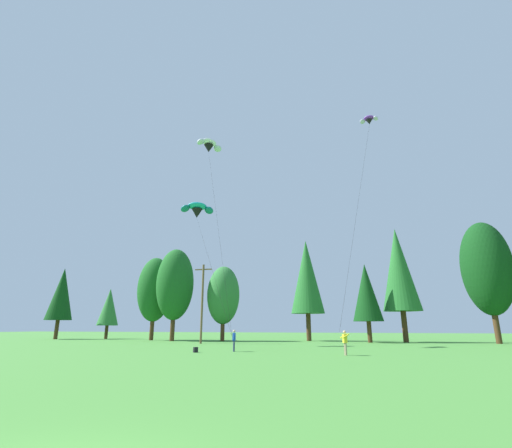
{
  "coord_description": "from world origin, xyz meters",
  "views": [
    {
      "loc": [
        4.04,
        -3.96,
        1.97
      ],
      "look_at": [
        -2.88,
        22.28,
        9.56
      ],
      "focal_mm": 25.74,
      "sensor_mm": 36.0,
      "label": 1
    }
  ],
  "objects_px": {
    "kite_flyer_near": "(234,339)",
    "utility_pole": "(202,301)",
    "kite_flyer_mid": "(345,341)",
    "parafoil_kite_mid_purple": "(369,120)",
    "parafoil_kite_far_white": "(209,145)",
    "parafoil_kite_high_teal": "(197,209)",
    "backpack": "(196,350)"
  },
  "relations": [
    {
      "from": "parafoil_kite_high_teal",
      "to": "parafoil_kite_far_white",
      "type": "distance_m",
      "value": 8.07
    },
    {
      "from": "kite_flyer_near",
      "to": "parafoil_kite_high_teal",
      "type": "relative_size",
      "value": 0.11
    },
    {
      "from": "utility_pole",
      "to": "parafoil_kite_mid_purple",
      "type": "distance_m",
      "value": 28.39
    },
    {
      "from": "kite_flyer_near",
      "to": "parafoil_kite_mid_purple",
      "type": "bearing_deg",
      "value": 32.01
    },
    {
      "from": "utility_pole",
      "to": "kite_flyer_mid",
      "type": "relative_size",
      "value": 5.54
    },
    {
      "from": "parafoil_kite_far_white",
      "to": "parafoil_kite_high_teal",
      "type": "bearing_deg",
      "value": 161.68
    },
    {
      "from": "kite_flyer_mid",
      "to": "parafoil_kite_high_teal",
      "type": "xyz_separation_m",
      "value": [
        -16.38,
        10.1,
        14.27
      ]
    },
    {
      "from": "backpack",
      "to": "parafoil_kite_mid_purple",
      "type": "bearing_deg",
      "value": -18.45
    },
    {
      "from": "utility_pole",
      "to": "kite_flyer_mid",
      "type": "height_order",
      "value": "utility_pole"
    },
    {
      "from": "utility_pole",
      "to": "kite_flyer_mid",
      "type": "bearing_deg",
      "value": -39.78
    },
    {
      "from": "kite_flyer_near",
      "to": "parafoil_kite_mid_purple",
      "type": "height_order",
      "value": "parafoil_kite_mid_purple"
    },
    {
      "from": "kite_flyer_near",
      "to": "utility_pole",
      "type": "bearing_deg",
      "value": 123.5
    },
    {
      "from": "kite_flyer_near",
      "to": "parafoil_kite_high_teal",
      "type": "bearing_deg",
      "value": 132.35
    },
    {
      "from": "backpack",
      "to": "kite_flyer_mid",
      "type": "bearing_deg",
      "value": -51.37
    },
    {
      "from": "kite_flyer_mid",
      "to": "utility_pole",
      "type": "bearing_deg",
      "value": 140.22
    },
    {
      "from": "kite_flyer_mid",
      "to": "parafoil_kite_mid_purple",
      "type": "height_order",
      "value": "parafoil_kite_mid_purple"
    },
    {
      "from": "backpack",
      "to": "utility_pole",
      "type": "bearing_deg",
      "value": 60.68
    },
    {
      "from": "parafoil_kite_far_white",
      "to": "kite_flyer_mid",
      "type": "bearing_deg",
      "value": -32.76
    },
    {
      "from": "parafoil_kite_far_white",
      "to": "backpack",
      "type": "xyz_separation_m",
      "value": [
        3.53,
        -9.55,
        -23.0
      ]
    },
    {
      "from": "parafoil_kite_high_teal",
      "to": "parafoil_kite_far_white",
      "type": "xyz_separation_m",
      "value": [
        1.41,
        -0.47,
        7.93
      ]
    },
    {
      "from": "parafoil_kite_mid_purple",
      "to": "parafoil_kite_far_white",
      "type": "relative_size",
      "value": 0.99
    },
    {
      "from": "parafoil_kite_mid_purple",
      "to": "parafoil_kite_far_white",
      "type": "distance_m",
      "value": 18.74
    },
    {
      "from": "parafoil_kite_high_teal",
      "to": "parafoil_kite_mid_purple",
      "type": "xyz_separation_m",
      "value": [
        20.14,
        -0.34,
        8.53
      ]
    },
    {
      "from": "parafoil_kite_high_teal",
      "to": "parafoil_kite_mid_purple",
      "type": "distance_m",
      "value": 21.87
    },
    {
      "from": "parafoil_kite_mid_purple",
      "to": "backpack",
      "type": "relative_size",
      "value": 56.79
    },
    {
      "from": "parafoil_kite_high_teal",
      "to": "parafoil_kite_mid_purple",
      "type": "bearing_deg",
      "value": -0.98
    },
    {
      "from": "kite_flyer_mid",
      "to": "parafoil_kite_far_white",
      "type": "xyz_separation_m",
      "value": [
        -14.98,
        9.64,
        22.2
      ]
    },
    {
      "from": "kite_flyer_mid",
      "to": "parafoil_kite_far_white",
      "type": "distance_m",
      "value": 28.46
    },
    {
      "from": "utility_pole",
      "to": "kite_flyer_near",
      "type": "xyz_separation_m",
      "value": [
        8.14,
        -12.3,
        -3.96
      ]
    },
    {
      "from": "utility_pole",
      "to": "parafoil_kite_high_teal",
      "type": "relative_size",
      "value": 0.63
    },
    {
      "from": "utility_pole",
      "to": "parafoil_kite_high_teal",
      "type": "xyz_separation_m",
      "value": [
        0.63,
        -4.06,
        10.32
      ]
    },
    {
      "from": "kite_flyer_near",
      "to": "parafoil_kite_high_teal",
      "type": "xyz_separation_m",
      "value": [
        -7.51,
        8.24,
        14.28
      ]
    }
  ]
}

